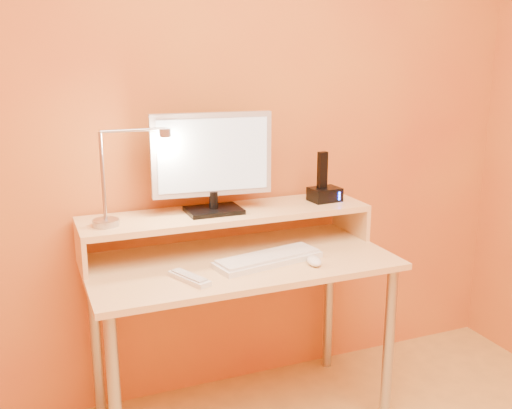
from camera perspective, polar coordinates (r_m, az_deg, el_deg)
name	(u,v)px	position (r m, az deg, el deg)	size (l,w,h in m)	color
wall_back	(213,117)	(2.50, -4.25, 8.53)	(3.00, 0.04, 2.50)	orange
desk_leg_fl	(115,407)	(2.15, -13.60, -18.66)	(0.04, 0.04, 0.69)	#A8A7B1
desk_leg_fr	(388,347)	(2.51, 12.82, -13.46)	(0.04, 0.04, 0.69)	#A8A7B1
desk_leg_bl	(96,342)	(2.58, -15.36, -12.79)	(0.04, 0.04, 0.69)	#A8A7B1
desk_leg_br	(329,301)	(2.89, 7.12, -9.33)	(0.04, 0.04, 0.69)	#A8A7B1
desk_lower	(240,262)	(2.32, -1.55, -5.65)	(1.20, 0.60, 0.03)	#E5B37C
shelf_riser_left	(81,250)	(2.32, -16.78, -4.26)	(0.02, 0.30, 0.14)	#E5B37C
shelf_riser_right	(350,218)	(2.68, 9.22, -1.31)	(0.02, 0.30, 0.14)	#E5B37C
desk_shelf	(227,214)	(2.41, -2.83, -0.93)	(1.20, 0.30, 0.03)	#E5B37C
monitor_foot	(214,210)	(2.39, -4.16, -0.57)	(0.22, 0.16, 0.02)	black
monitor_neck	(214,200)	(2.38, -4.17, 0.45)	(0.04, 0.04, 0.07)	black
monitor_panel	(212,155)	(2.35, -4.33, 4.90)	(0.49, 0.04, 0.33)	#B3B3BD
monitor_back	(210,154)	(2.37, -4.51, 4.98)	(0.44, 0.01, 0.28)	black
monitor_screen	(213,155)	(2.33, -4.19, 4.83)	(0.44, 0.00, 0.29)	silver
lamp_base	(106,223)	(2.27, -14.47, -1.73)	(0.10, 0.10, 0.03)	#A8A7B1
lamp_post	(103,176)	(2.22, -14.75, 2.67)	(0.01, 0.01, 0.33)	#A8A7B1
lamp_arm	(133,130)	(2.22, -11.93, 7.12)	(0.01, 0.01, 0.24)	#A8A7B1
lamp_head	(165,133)	(2.24, -8.88, 6.95)	(0.04, 0.04, 0.03)	#A8A7B1
lamp_bulb	(165,137)	(2.24, -8.86, 6.55)	(0.03, 0.03, 0.00)	#FFEAC6
phone_dock	(325,194)	(2.58, 6.73, 0.99)	(0.13, 0.10, 0.06)	black
phone_handset	(322,170)	(2.55, 6.51, 3.37)	(0.04, 0.03, 0.16)	black
phone_led	(339,196)	(2.56, 8.16, 0.83)	(0.01, 0.00, 0.04)	#2051FF
keyboard	(268,260)	(2.28, 1.19, -5.42)	(0.44, 0.14, 0.02)	silver
mouse	(314,261)	(2.26, 5.72, -5.51)	(0.05, 0.09, 0.03)	white
remote_control	(189,278)	(2.12, -6.54, -7.19)	(0.05, 0.19, 0.02)	silver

